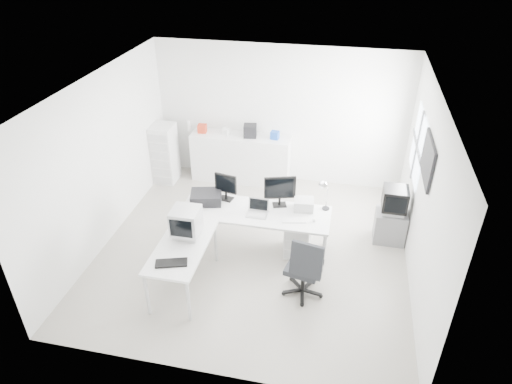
% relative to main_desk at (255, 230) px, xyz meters
% --- Properties ---
extents(floor, '(5.00, 5.00, 0.01)m').
position_rel_main_desk_xyz_m(floor, '(-0.03, -0.02, -0.38)').
color(floor, beige).
rests_on(floor, ground).
extents(ceiling, '(5.00, 5.00, 0.01)m').
position_rel_main_desk_xyz_m(ceiling, '(-0.03, -0.02, 2.42)').
color(ceiling, white).
rests_on(ceiling, back_wall).
extents(back_wall, '(5.00, 0.02, 2.80)m').
position_rel_main_desk_xyz_m(back_wall, '(-0.03, 2.48, 1.02)').
color(back_wall, silver).
rests_on(back_wall, floor).
extents(left_wall, '(0.02, 5.00, 2.80)m').
position_rel_main_desk_xyz_m(left_wall, '(-2.53, -0.02, 1.02)').
color(left_wall, silver).
rests_on(left_wall, floor).
extents(right_wall, '(0.02, 5.00, 2.80)m').
position_rel_main_desk_xyz_m(right_wall, '(2.47, -0.02, 1.02)').
color(right_wall, silver).
rests_on(right_wall, floor).
extents(window, '(0.02, 1.20, 1.10)m').
position_rel_main_desk_xyz_m(window, '(2.45, 1.18, 1.23)').
color(window, white).
rests_on(window, right_wall).
extents(wall_picture, '(0.04, 0.90, 0.60)m').
position_rel_main_desk_xyz_m(wall_picture, '(2.44, 0.08, 1.52)').
color(wall_picture, black).
rests_on(wall_picture, right_wall).
extents(main_desk, '(2.40, 0.80, 0.75)m').
position_rel_main_desk_xyz_m(main_desk, '(0.00, 0.00, 0.00)').
color(main_desk, silver).
rests_on(main_desk, floor).
extents(side_desk, '(0.70, 1.40, 0.75)m').
position_rel_main_desk_xyz_m(side_desk, '(-0.85, -1.10, 0.00)').
color(side_desk, silver).
rests_on(side_desk, floor).
extents(drawer_pedestal, '(0.40, 0.50, 0.60)m').
position_rel_main_desk_xyz_m(drawer_pedestal, '(0.70, 0.05, -0.08)').
color(drawer_pedestal, silver).
rests_on(drawer_pedestal, floor).
extents(inkjet_printer, '(0.58, 0.50, 0.18)m').
position_rel_main_desk_xyz_m(inkjet_printer, '(-0.85, 0.10, 0.46)').
color(inkjet_printer, black).
rests_on(inkjet_printer, main_desk).
extents(lcd_monitor_small, '(0.42, 0.29, 0.48)m').
position_rel_main_desk_xyz_m(lcd_monitor_small, '(-0.55, 0.25, 0.62)').
color(lcd_monitor_small, black).
rests_on(lcd_monitor_small, main_desk).
extents(lcd_monitor_large, '(0.55, 0.34, 0.53)m').
position_rel_main_desk_xyz_m(lcd_monitor_large, '(0.35, 0.25, 0.64)').
color(lcd_monitor_large, black).
rests_on(lcd_monitor_large, main_desk).
extents(laptop, '(0.36, 0.37, 0.24)m').
position_rel_main_desk_xyz_m(laptop, '(0.05, -0.10, 0.49)').
color(laptop, '#B7B7BA').
rests_on(laptop, main_desk).
extents(white_keyboard, '(0.39, 0.19, 0.02)m').
position_rel_main_desk_xyz_m(white_keyboard, '(0.65, -0.15, 0.38)').
color(white_keyboard, silver).
rests_on(white_keyboard, main_desk).
extents(white_mouse, '(0.06, 0.06, 0.06)m').
position_rel_main_desk_xyz_m(white_mouse, '(0.95, -0.10, 0.40)').
color(white_mouse, silver).
rests_on(white_mouse, main_desk).
extents(laser_printer, '(0.34, 0.30, 0.18)m').
position_rel_main_desk_xyz_m(laser_printer, '(0.75, 0.22, 0.46)').
color(laser_printer, '#B2B2B2').
rests_on(laser_printer, main_desk).
extents(desk_lamp, '(0.16, 0.16, 0.46)m').
position_rel_main_desk_xyz_m(desk_lamp, '(1.10, 0.30, 0.61)').
color(desk_lamp, silver).
rests_on(desk_lamp, main_desk).
extents(crt_monitor, '(0.38, 0.38, 0.43)m').
position_rel_main_desk_xyz_m(crt_monitor, '(-0.85, -0.85, 0.59)').
color(crt_monitor, '#B7B7BA').
rests_on(crt_monitor, side_desk).
extents(black_keyboard, '(0.47, 0.30, 0.03)m').
position_rel_main_desk_xyz_m(black_keyboard, '(-0.85, -1.50, 0.39)').
color(black_keyboard, black).
rests_on(black_keyboard, side_desk).
extents(office_chair, '(0.73, 0.73, 1.07)m').
position_rel_main_desk_xyz_m(office_chair, '(0.90, -0.89, 0.16)').
color(office_chair, '#292B2E').
rests_on(office_chair, floor).
extents(tv_cabinet, '(0.52, 0.42, 0.57)m').
position_rel_main_desk_xyz_m(tv_cabinet, '(2.19, 0.71, -0.09)').
color(tv_cabinet, slate).
rests_on(tv_cabinet, floor).
extents(crt_tv, '(0.50, 0.48, 0.45)m').
position_rel_main_desk_xyz_m(crt_tv, '(2.19, 0.71, 0.42)').
color(crt_tv, black).
rests_on(crt_tv, tv_cabinet).
extents(sideboard, '(2.02, 0.51, 1.01)m').
position_rel_main_desk_xyz_m(sideboard, '(-0.78, 2.22, 0.13)').
color(sideboard, silver).
rests_on(sideboard, floor).
extents(clutter_box_a, '(0.18, 0.17, 0.17)m').
position_rel_main_desk_xyz_m(clutter_box_a, '(-1.58, 2.22, 0.72)').
color(clutter_box_a, '#B6301A').
rests_on(clutter_box_a, sideboard).
extents(clutter_box_b, '(0.16, 0.15, 0.13)m').
position_rel_main_desk_xyz_m(clutter_box_b, '(-1.08, 2.22, 0.70)').
color(clutter_box_b, silver).
rests_on(clutter_box_b, sideboard).
extents(clutter_box_c, '(0.28, 0.26, 0.25)m').
position_rel_main_desk_xyz_m(clutter_box_c, '(-0.58, 2.22, 0.76)').
color(clutter_box_c, black).
rests_on(clutter_box_c, sideboard).
extents(clutter_box_d, '(0.18, 0.16, 0.16)m').
position_rel_main_desk_xyz_m(clutter_box_d, '(-0.08, 2.22, 0.72)').
color(clutter_box_d, '#1847AB').
rests_on(clutter_box_d, sideboard).
extents(clutter_bottle, '(0.07, 0.07, 0.22)m').
position_rel_main_desk_xyz_m(clutter_bottle, '(-1.88, 2.26, 0.75)').
color(clutter_bottle, silver).
rests_on(clutter_bottle, sideboard).
extents(filing_cabinet, '(0.43, 0.51, 1.23)m').
position_rel_main_desk_xyz_m(filing_cabinet, '(-2.31, 1.89, 0.24)').
color(filing_cabinet, silver).
rests_on(filing_cabinet, floor).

